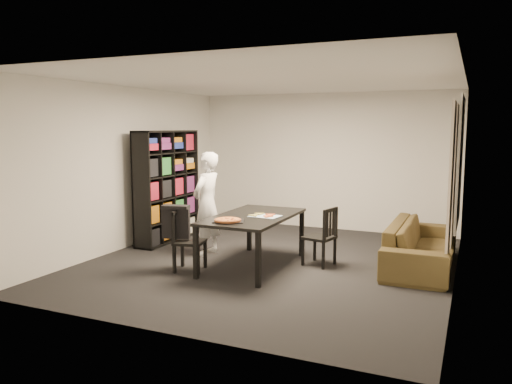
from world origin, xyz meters
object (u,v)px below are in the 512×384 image
at_px(baking_tray, 229,221).
at_px(bookshelf, 167,186).
at_px(chair_right, 324,233).
at_px(pepperoni_pizza, 228,220).
at_px(chair_left, 184,236).
at_px(dining_table, 253,220).
at_px(sofa, 421,245).
at_px(person, 207,204).

bearing_deg(baking_tray, bookshelf, 143.15).
relative_size(chair_right, pepperoni_pizza, 2.38).
bearing_deg(chair_left, dining_table, -68.23).
bearing_deg(dining_table, chair_left, -145.23).
height_order(chair_left, sofa, chair_left).
relative_size(chair_left, baking_tray, 2.09).
distance_m(bookshelf, sofa, 4.24).
distance_m(chair_right, baking_tray, 1.43).
bearing_deg(baking_tray, chair_right, 43.42).
bearing_deg(sofa, dining_table, 113.38).
distance_m(bookshelf, pepperoni_pizza, 2.43).
distance_m(chair_left, baking_tray, 0.72).
xyz_separation_m(person, pepperoni_pizza, (0.83, -0.93, -0.03)).
distance_m(pepperoni_pizza, sofa, 2.77).
relative_size(pepperoni_pizza, sofa, 0.16).
xyz_separation_m(person, baking_tray, (0.82, -0.88, -0.05)).
bearing_deg(person, dining_table, 73.22).
xyz_separation_m(chair_right, pepperoni_pizza, (-1.00, -1.02, 0.28)).
distance_m(chair_left, sofa, 3.32).
distance_m(person, baking_tray, 1.20).
relative_size(bookshelf, dining_table, 1.08).
relative_size(bookshelf, chair_right, 2.28).
relative_size(dining_table, pepperoni_pizza, 5.02).
relative_size(chair_right, baking_tray, 2.09).
bearing_deg(chair_right, dining_table, -50.59).
bearing_deg(dining_table, chair_right, 25.97).
height_order(pepperoni_pizza, sofa, pepperoni_pizza).
height_order(dining_table, person, person).
bearing_deg(person, pepperoni_pizza, 45.56).
distance_m(baking_tray, pepperoni_pizza, 0.06).
distance_m(chair_left, chair_right, 1.96).
bearing_deg(chair_left, pepperoni_pizza, -105.77).
bearing_deg(bookshelf, dining_table, -24.08).
relative_size(dining_table, sofa, 0.82).
xyz_separation_m(bookshelf, sofa, (4.19, 0.04, -0.64)).
bearing_deg(person, chair_right, 96.56).
distance_m(chair_right, pepperoni_pizza, 1.46).
relative_size(person, pepperoni_pizza, 4.53).
height_order(chair_left, chair_right, chair_left).
height_order(chair_left, baking_tray, chair_left).
relative_size(dining_table, baking_tray, 4.39).
bearing_deg(baking_tray, sofa, 32.60).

